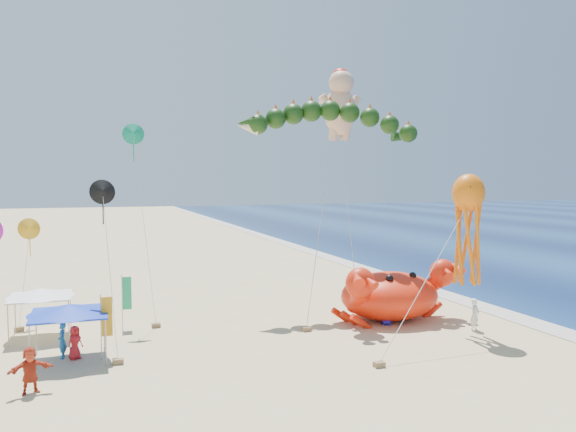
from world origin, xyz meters
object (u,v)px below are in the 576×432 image
at_px(octopus_kite, 468,221).
at_px(canopy_blue, 69,309).
at_px(dragon_kite, 330,126).
at_px(cherub_kite, 340,103).
at_px(crab_inflatable, 390,294).
at_px(canopy_white, 41,293).

relative_size(octopus_kite, canopy_blue, 2.36).
distance_m(dragon_kite, cherub_kite, 6.47).
height_order(cherub_kite, canopy_blue, cherub_kite).
distance_m(crab_inflatable, canopy_blue, 18.53).
height_order(dragon_kite, octopus_kite, dragon_kite).
bearing_deg(canopy_white, octopus_kite, -17.90).
xyz_separation_m(crab_inflatable, canopy_white, (-20.06, 3.05, 0.82)).
bearing_deg(crab_inflatable, cherub_kite, 84.70).
height_order(dragon_kite, cherub_kite, cherub_kite).
distance_m(crab_inflatable, cherub_kite, 16.07).
xyz_separation_m(crab_inflatable, octopus_kite, (2.41, -4.20, 4.76)).
bearing_deg(crab_inflatable, canopy_blue, -174.76).
xyz_separation_m(crab_inflatable, cherub_kite, (0.88, 9.46, 12.96)).
relative_size(cherub_kite, canopy_blue, 4.51).
height_order(crab_inflatable, dragon_kite, dragon_kite).
xyz_separation_m(octopus_kite, canopy_white, (-22.47, 7.26, -3.94)).
xyz_separation_m(crab_inflatable, canopy_blue, (-18.44, -1.69, 0.82)).
bearing_deg(canopy_blue, dragon_kite, 20.35).
bearing_deg(octopus_kite, crab_inflatable, 119.85).
bearing_deg(octopus_kite, canopy_blue, 173.13).
relative_size(canopy_blue, canopy_white, 1.09).
bearing_deg(canopy_white, dragon_kite, 4.03).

